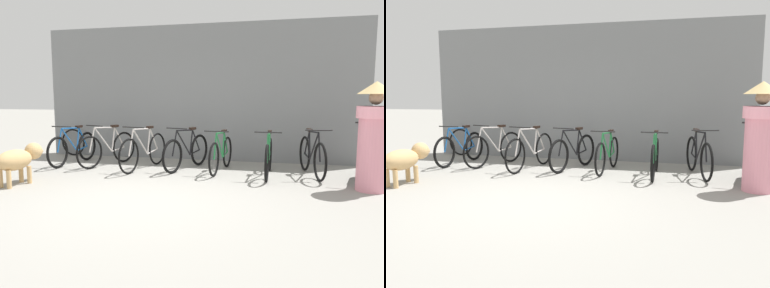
# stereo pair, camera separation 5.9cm
# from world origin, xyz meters

# --- Properties ---
(ground_plane) EXTENTS (60.00, 60.00, 0.00)m
(ground_plane) POSITION_xyz_m (0.00, 0.00, 0.00)
(ground_plane) COLOR gray
(shop_wall_back) EXTENTS (7.25, 0.20, 3.01)m
(shop_wall_back) POSITION_xyz_m (0.00, 3.51, 1.50)
(shop_wall_back) COLOR slate
(shop_wall_back) RESTS_ON ground
(bicycle_0) EXTENTS (0.46, 1.65, 0.84)m
(bicycle_0) POSITION_xyz_m (-2.42, 2.24, 0.34)
(bicycle_0) COLOR black
(bicycle_0) RESTS_ON ground
(bicycle_1) EXTENTS (0.63, 1.55, 0.86)m
(bicycle_1) POSITION_xyz_m (-1.64, 2.27, 0.36)
(bicycle_1) COLOR black
(bicycle_1) RESTS_ON ground
(bicycle_2) EXTENTS (0.46, 1.73, 0.87)m
(bicycle_2) POSITION_xyz_m (-0.76, 2.09, 0.36)
(bicycle_2) COLOR black
(bicycle_2) RESTS_ON ground
(bicycle_3) EXTENTS (0.60, 1.59, 0.85)m
(bicycle_3) POSITION_xyz_m (0.06, 2.27, 0.35)
(bicycle_3) COLOR black
(bicycle_3) RESTS_ON ground
(bicycle_4) EXTENTS (0.46, 1.59, 0.81)m
(bicycle_4) POSITION_xyz_m (0.76, 2.21, 0.34)
(bicycle_4) COLOR black
(bicycle_4) RESTS_ON ground
(bicycle_5) EXTENTS (0.46, 1.66, 0.84)m
(bicycle_5) POSITION_xyz_m (1.66, 2.02, 0.34)
(bicycle_5) COLOR black
(bicycle_5) RESTS_ON ground
(bicycle_6) EXTENTS (0.49, 1.60, 0.87)m
(bicycle_6) POSITION_xyz_m (2.42, 2.23, 0.36)
(bicycle_6) COLOR black
(bicycle_6) RESTS_ON ground
(motorcycle) EXTENTS (0.62, 1.74, 1.03)m
(motorcycle) POSITION_xyz_m (3.39, 1.97, 0.40)
(motorcycle) COLOR black
(motorcycle) RESTS_ON ground
(stray_dog) EXTENTS (0.45, 1.19, 0.65)m
(stray_dog) POSITION_xyz_m (-2.27, 0.39, 0.42)
(stray_dog) COLOR tan
(stray_dog) RESTS_ON ground
(person_in_robes) EXTENTS (0.72, 0.72, 1.66)m
(person_in_robes) POSITION_xyz_m (3.23, 1.30, 0.87)
(person_in_robes) COLOR pink
(person_in_robes) RESTS_ON ground
(spare_tire_left) EXTENTS (0.65, 0.10, 0.65)m
(spare_tire_left) POSITION_xyz_m (-3.05, 3.27, 0.32)
(spare_tire_left) COLOR black
(spare_tire_left) RESTS_ON ground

